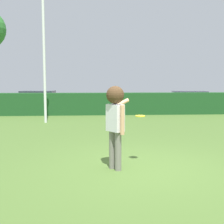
{
  "coord_description": "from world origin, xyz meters",
  "views": [
    {
      "loc": [
        -1.04,
        -6.21,
        1.91
      ],
      "look_at": [
        -0.55,
        0.95,
        1.15
      ],
      "focal_mm": 46.75,
      "sensor_mm": 36.0,
      "label": 1
    }
  ],
  "objects_px": {
    "frisbee": "(140,116)",
    "lamppost": "(44,48)",
    "parked_car_red": "(38,99)",
    "person": "(116,115)",
    "parked_car_black": "(189,100)"
  },
  "relations": [
    {
      "from": "frisbee",
      "to": "lamppost",
      "type": "bearing_deg",
      "value": 115.01
    },
    {
      "from": "parked_car_red",
      "to": "person",
      "type": "bearing_deg",
      "value": -73.48
    },
    {
      "from": "parked_car_red",
      "to": "parked_car_black",
      "type": "relative_size",
      "value": 0.96
    },
    {
      "from": "parked_car_black",
      "to": "frisbee",
      "type": "bearing_deg",
      "value": -113.36
    },
    {
      "from": "parked_car_red",
      "to": "parked_car_black",
      "type": "xyz_separation_m",
      "value": [
        10.18,
        -1.36,
        0.0
      ]
    },
    {
      "from": "person",
      "to": "parked_car_red",
      "type": "height_order",
      "value": "person"
    },
    {
      "from": "parked_car_red",
      "to": "parked_car_black",
      "type": "height_order",
      "value": "same"
    },
    {
      "from": "person",
      "to": "frisbee",
      "type": "height_order",
      "value": "person"
    },
    {
      "from": "person",
      "to": "parked_car_black",
      "type": "distance_m",
      "value": 14.17
    },
    {
      "from": "frisbee",
      "to": "parked_car_red",
      "type": "xyz_separation_m",
      "value": [
        -4.81,
        13.79,
        -0.43
      ]
    },
    {
      "from": "lamppost",
      "to": "parked_car_red",
      "type": "height_order",
      "value": "lamppost"
    },
    {
      "from": "person",
      "to": "parked_car_black",
      "type": "relative_size",
      "value": 0.41
    },
    {
      "from": "person",
      "to": "parked_car_black",
      "type": "height_order",
      "value": "person"
    },
    {
      "from": "frisbee",
      "to": "lamppost",
      "type": "height_order",
      "value": "lamppost"
    },
    {
      "from": "lamppost",
      "to": "parked_car_black",
      "type": "xyz_separation_m",
      "value": [
        8.62,
        5.46,
        -2.71
      ]
    }
  ]
}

